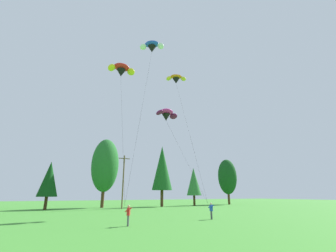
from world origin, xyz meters
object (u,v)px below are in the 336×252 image
(utility_pole, at_px, (123,180))
(parafoil_kite_far_blue_white, at_px, (152,47))
(kite_flyer_near, at_px, (128,213))
(parafoil_kite_mid_magenta, at_px, (167,114))
(parafoil_kite_high_red_yellow, at_px, (121,70))
(kite_flyer_mid, at_px, (211,209))
(parafoil_kite_low_orange, at_px, (176,79))

(utility_pole, height_order, parafoil_kite_far_blue_white, parafoil_kite_far_blue_white)
(kite_flyer_near, relative_size, parafoil_kite_mid_magenta, 0.12)
(utility_pole, xyz_separation_m, parafoil_kite_mid_magenta, (1.82, -14.55, 9.06))
(parafoil_kite_high_red_yellow, xyz_separation_m, parafoil_kite_far_blue_white, (3.79, -1.97, 3.87))
(kite_flyer_near, distance_m, parafoil_kite_high_red_yellow, 20.63)
(kite_flyer_mid, height_order, parafoil_kite_high_red_yellow, parafoil_kite_high_red_yellow)
(parafoil_kite_mid_magenta, bearing_deg, parafoil_kite_high_red_yellow, -175.65)
(parafoil_kite_mid_magenta, bearing_deg, parafoil_kite_far_blue_white, -145.93)
(parafoil_kite_high_red_yellow, bearing_deg, kite_flyer_mid, -41.63)
(parafoil_kite_high_red_yellow, bearing_deg, utility_pole, 69.24)
(kite_flyer_near, distance_m, parafoil_kite_mid_magenta, 18.42)
(parafoil_kite_far_blue_white, bearing_deg, kite_flyer_near, -124.34)
(parafoil_kite_high_red_yellow, xyz_separation_m, parafoil_kite_low_orange, (10.32, 2.34, 2.28))
(parafoil_kite_high_red_yellow, relative_size, parafoil_kite_low_orange, 0.90)
(utility_pole, distance_m, parafoil_kite_high_red_yellow, 21.62)
(kite_flyer_near, bearing_deg, utility_pole, 74.46)
(kite_flyer_near, relative_size, kite_flyer_mid, 1.00)
(kite_flyer_near, xyz_separation_m, parafoil_kite_far_blue_white, (4.74, 6.94, 22.45))
(utility_pole, height_order, kite_flyer_near, utility_pole)
(parafoil_kite_mid_magenta, bearing_deg, parafoil_kite_low_orange, 32.58)
(utility_pole, distance_m, kite_flyer_near, 25.31)
(parafoil_kite_low_orange, bearing_deg, parafoil_kite_high_red_yellow, -167.22)
(parafoil_kite_high_red_yellow, height_order, parafoil_kite_mid_magenta, parafoil_kite_high_red_yellow)
(parafoil_kite_mid_magenta, distance_m, parafoil_kite_low_orange, 8.25)
(parafoil_kite_high_red_yellow, distance_m, parafoil_kite_mid_magenta, 9.24)
(utility_pole, relative_size, kite_flyer_mid, 5.88)
(kite_flyer_near, xyz_separation_m, parafoil_kite_low_orange, (11.27, 11.26, 20.86))
(parafoil_kite_far_blue_white, height_order, parafoil_kite_low_orange, parafoil_kite_far_blue_white)
(kite_flyer_near, bearing_deg, kite_flyer_mid, 6.94)
(kite_flyer_mid, bearing_deg, utility_pole, 97.41)
(kite_flyer_near, bearing_deg, parafoil_kite_far_blue_white, 55.66)
(parafoil_kite_mid_magenta, xyz_separation_m, parafoil_kite_low_orange, (2.77, 1.77, 7.57))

